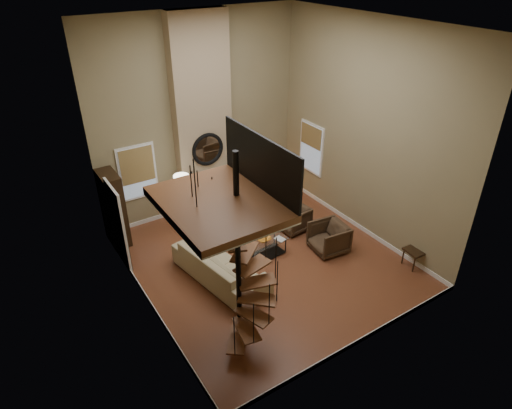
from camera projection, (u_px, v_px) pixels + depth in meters
ground at (265, 260)px, 11.07m from camera, size 6.00×6.50×0.01m
back_wall at (199, 117)px, 12.04m from camera, size 6.00×0.02×5.50m
front_wall at (376, 228)px, 7.32m from camera, size 6.00×0.02×5.50m
left_wall at (133, 195)px, 8.28m from camera, size 0.02×6.50×5.50m
right_wall at (365, 132)px, 11.08m from camera, size 0.02×6.50×5.50m
ceiling at (268, 25)px, 8.29m from camera, size 6.00×6.50×0.01m
baseboard_back at (205, 203)px, 13.39m from camera, size 6.00×0.02×0.12m
baseboard_front at (356, 342)px, 8.69m from camera, size 6.00×0.02×0.12m
baseboard_left at (150, 303)px, 9.64m from camera, size 0.02×6.50×0.12m
baseboard_right at (353, 223)px, 12.43m from camera, size 0.02×6.50×0.12m
chimney_breast at (202, 119)px, 11.90m from camera, size 1.60×0.38×5.50m
hearth at (216, 214)px, 12.92m from camera, size 1.50×0.60×0.04m
firebox at (210, 194)px, 12.86m from camera, size 0.95×0.02×0.72m
mantel at (210, 176)px, 12.50m from camera, size 1.70×0.18×0.06m
mirror_frame at (208, 149)px, 12.14m from camera, size 0.94×0.10×0.94m
mirror_disc at (208, 149)px, 12.15m from camera, size 0.80×0.01×0.80m
vase_left at (192, 176)px, 12.20m from camera, size 0.24×0.24×0.25m
vase_right at (228, 167)px, 12.74m from camera, size 0.20×0.20×0.21m
window_back at (138, 172)px, 11.70m from camera, size 1.02×0.06×1.52m
window_right at (311, 147)px, 13.09m from camera, size 0.06×1.02×1.52m
entry_door at (119, 226)px, 10.46m from camera, size 0.10×1.05×2.16m
loft at (223, 199)px, 7.17m from camera, size 1.70×2.20×1.09m
spiral_stair at (239, 264)px, 8.03m from camera, size 1.47×1.47×4.06m
hutch at (114, 209)px, 11.33m from camera, size 0.43×0.91×2.04m
sofa at (219, 265)px, 10.24m from camera, size 1.42×2.68×0.74m
armchair_near at (295, 218)px, 12.11m from camera, size 0.84×0.82×0.71m
armchair_far at (331, 237)px, 11.30m from camera, size 0.95×0.93×0.78m
coffee_table at (264, 247)px, 11.05m from camera, size 1.21×0.69×0.44m
bowl at (263, 239)px, 10.98m from camera, size 0.37×0.37×0.09m
book at (279, 239)px, 11.02m from camera, size 0.24×0.29×0.03m
floor_lamp at (182, 186)px, 11.45m from camera, size 0.41×0.41×1.71m
accent_lamp at (255, 188)px, 13.81m from camera, size 0.15×0.15×0.55m
side_chair at (419, 247)px, 10.64m from camera, size 0.49×0.49×0.97m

